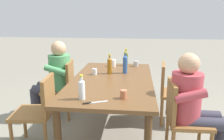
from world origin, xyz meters
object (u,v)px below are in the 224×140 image
Objects in this scene: person_in_plaid_shirt at (193,102)px; table_knife at (93,103)px; bottle_amber at (110,65)px; dining_table at (112,85)px; chair_near_left at (182,116)px; person_in_white_shirt at (55,75)px; bottle_blue at (125,64)px; cup_white at (113,63)px; chair_far_left at (39,108)px; bottle_clear at (82,89)px; cup_terracotta at (124,94)px; cup_glass at (95,72)px; backpack_by_near_side at (144,84)px; cup_steel at (136,64)px; chair_near_right at (171,90)px; bottle_olive at (126,58)px; chair_far_right at (63,86)px.

person_in_plaid_shirt reaches higher than table_knife.
dining_table is at bearing -166.53° from bottle_amber.
chair_near_left is 0.74× the size of person_in_white_shirt.
bottle_blue is 0.45m from cup_white.
person_in_plaid_shirt is at bearing -90.30° from chair_far_left.
table_knife is (-1.07, 0.02, -0.12)m from bottle_amber.
chair_near_left is at bearing -73.87° from bottle_clear.
person_in_white_shirt is 1.49m from table_knife.
person_in_plaid_shirt is 13.76× the size of cup_terracotta.
dining_table is 17.12× the size of cup_white.
cup_glass is (0.19, 0.26, 0.12)m from dining_table.
cup_glass is at bearing 150.70° from backpack_by_near_side.
bottle_clear is 1.44m from cup_white.
table_knife is at bearing 166.34° from cup_steel.
chair_near_right is 0.97m from bottle_amber.
bottle_olive is 1.00m from backpack_by_near_side.
person_in_white_shirt is (0.84, 0.11, 0.17)m from chair_far_left.
backpack_by_near_side is (0.69, -0.33, -0.65)m from bottle_olive.
table_knife is at bearing -145.83° from person_in_white_shirt.
cup_glass is (-0.52, 0.20, -0.01)m from cup_white.
cup_white is 1.32× the size of cup_steel.
chair_far_right reaches higher than dining_table.
bottle_amber is 0.96m from cup_terracotta.
person_in_white_shirt is at bearing 65.28° from person_in_plaid_shirt.
cup_white is at bearing 37.52° from chair_near_left.
person_in_plaid_shirt is at bearing -114.72° from dining_table.
person_in_white_shirt reaches higher than bottle_blue.
bottle_olive reaches higher than cup_terracotta.
bottle_blue is (1.03, -0.36, 0.03)m from bottle_clear.
chair_near_right is at bearing -61.96° from dining_table.
cup_steel is at bearing -4.36° from cup_terracotta.
cup_white is (0.44, -0.00, -0.07)m from bottle_amber.
chair_far_right is 1.51m from cup_terracotta.
cup_glass is (-0.08, 0.20, -0.08)m from bottle_amber.
dining_table is at bearing 16.05° from cup_terracotta.
cup_white is at bearing 40.89° from person_in_plaid_shirt.
chair_near_left is 0.85m from chair_near_right.
table_knife is at bearing -118.38° from chair_far_left.
person_in_white_shirt is at bearing 70.35° from cup_glass.
cup_steel is (0.34, -1.11, 0.30)m from chair_far_right.
table_knife is at bearing 110.89° from person_in_plaid_shirt.
bottle_amber reaches higher than table_knife.
dining_table is at bearing 118.04° from chair_near_right.
chair_far_left is at bearing 127.29° from bottle_blue.
chair_far_right is at bearing 66.15° from cup_glass.
chair_near_right is 2.75× the size of bottle_blue.
cup_steel is (0.77, -0.30, 0.12)m from dining_table.
cup_steel is at bearing 23.22° from chair_near_left.
chair_far_left reaches higher than backpack_by_near_side.
bottle_olive reaches higher than table_knife.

